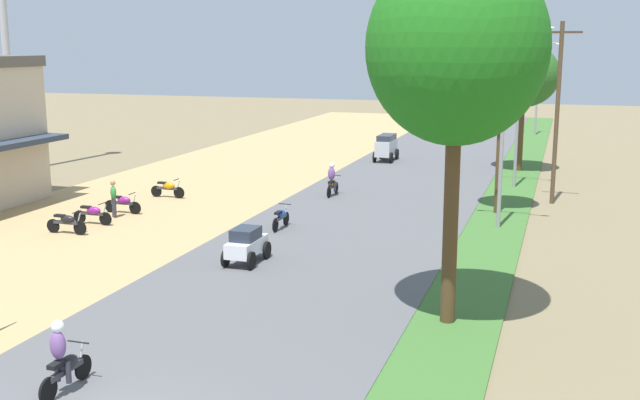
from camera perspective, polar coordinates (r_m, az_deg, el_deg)
parked_motorbike_second at (r=32.08m, az=-18.18°, el=-1.54°), size 1.80×0.54×0.94m
parked_motorbike_third at (r=33.44m, az=-16.42°, el=-0.92°), size 1.80×0.54×0.94m
parked_motorbike_fourth at (r=35.29m, az=-14.32°, el=-0.17°), size 1.80×0.54×0.94m
parked_motorbike_fifth at (r=38.40m, az=-11.15°, el=0.90°), size 1.80×0.54×0.94m
pedestrian_on_shoulder at (r=34.49m, az=-14.98°, el=0.23°), size 0.43×0.42×1.62m
median_tree_nearest at (r=20.20m, az=10.04°, el=10.94°), size 4.64×4.64×9.81m
median_tree_second at (r=34.57m, az=13.41°, el=10.50°), size 2.86×2.86×8.62m
median_tree_third at (r=46.88m, az=14.77°, el=8.86°), size 4.12×4.12×7.46m
streetlamp_near at (r=31.79m, az=13.38°, el=6.47°), size 3.16×0.20×8.39m
streetlamp_mid at (r=41.25m, az=14.44°, el=7.49°), size 3.16×0.20×8.37m
streetlamp_far at (r=66.04m, az=15.77°, el=8.43°), size 3.16×0.20×7.57m
utility_pole_near at (r=37.70m, az=17.10°, el=6.35°), size 1.80×0.20×8.46m
car_hatchback_white at (r=26.52m, az=-5.46°, el=-3.24°), size 1.04×2.00×1.23m
car_van_silver at (r=49.60m, az=4.90°, el=3.98°), size 1.19×2.41×1.67m
motorbike_foreground_rider at (r=17.74m, az=-18.43°, el=-10.99°), size 0.54×1.80×1.66m
motorbike_ahead_second at (r=31.34m, az=-2.89°, el=-1.23°), size 0.54×1.80×0.94m
motorbike_ahead_third at (r=38.02m, az=0.91°, el=1.47°), size 0.54×1.80×1.66m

